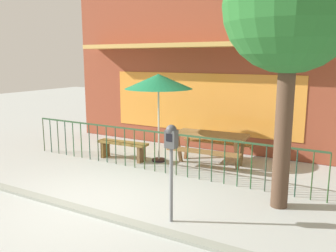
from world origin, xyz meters
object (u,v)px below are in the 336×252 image
(patio_umbrella, at_px, (158,82))
(patio_bench, at_px, (123,147))
(parking_meter_near, at_px, (171,148))
(street_tree, at_px, (291,7))
(picnic_table_left, at_px, (211,140))

(patio_umbrella, relative_size, patio_bench, 1.58)
(parking_meter_near, distance_m, street_tree, 2.98)
(picnic_table_left, bearing_deg, parking_meter_near, -77.56)
(parking_meter_near, xyz_separation_m, street_tree, (1.39, 1.48, 2.19))
(street_tree, bearing_deg, picnic_table_left, 139.21)
(picnic_table_left, distance_m, patio_bench, 2.29)
(picnic_table_left, xyz_separation_m, patio_umbrella, (-1.24, -0.45, 1.43))
(patio_umbrella, xyz_separation_m, parking_meter_near, (1.97, -2.85, -0.80))
(picnic_table_left, distance_m, street_tree, 3.97)
(picnic_table_left, bearing_deg, street_tree, -40.79)
(patio_bench, distance_m, street_tree, 5.34)
(parking_meter_near, relative_size, street_tree, 0.35)
(patio_umbrella, relative_size, street_tree, 0.49)
(picnic_table_left, relative_size, patio_bench, 1.34)
(picnic_table_left, height_order, patio_umbrella, patio_umbrella)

